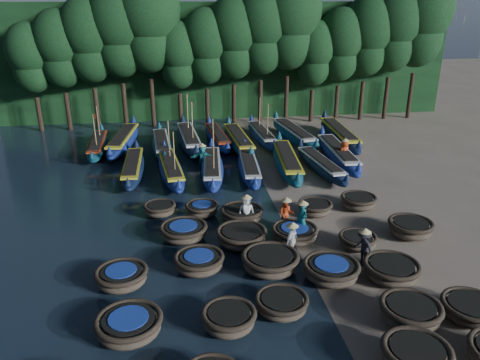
{
  "coord_description": "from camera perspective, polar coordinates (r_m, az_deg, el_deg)",
  "views": [
    {
      "loc": [
        -5.07,
        -19.56,
        10.37
      ],
      "look_at": [
        -1.78,
        3.33,
        1.3
      ],
      "focal_mm": 35.0,
      "sensor_mm": 36.0,
      "label": 1
    }
  ],
  "objects": [
    {
      "name": "ground",
      "position": [
        22.71,
        5.67,
        -5.87
      ],
      "size": [
        120.0,
        120.0,
        0.0
      ],
      "primitive_type": "plane",
      "color": "#7F6E5D",
      "rests_on": "ground"
    },
    {
      "name": "foliage_wall",
      "position": [
        43.69,
        -1.51,
        14.35
      ],
      "size": [
        40.0,
        3.0,
        10.0
      ],
      "primitive_type": "cube",
      "color": "black",
      "rests_on": "ground"
    },
    {
      "name": "coracle_3",
      "position": [
        15.62,
        20.66,
        -19.5
      ],
      "size": [
        2.44,
        2.44,
        0.85
      ],
      "rotation": [
        0.0,
        0.0,
        -0.32
      ],
      "color": "brown",
      "rests_on": "ground"
    },
    {
      "name": "coracle_5",
      "position": [
        16.32,
        -13.36,
        -16.84
      ],
      "size": [
        2.44,
        2.44,
        0.73
      ],
      "rotation": [
        0.0,
        0.0,
        -0.2
      ],
      "color": "brown",
      "rests_on": "ground"
    },
    {
      "name": "coracle_6",
      "position": [
        16.18,
        -1.36,
        -16.55
      ],
      "size": [
        2.02,
        2.02,
        0.73
      ],
      "rotation": [
        0.0,
        0.0,
        -0.19
      ],
      "color": "brown",
      "rests_on": "ground"
    },
    {
      "name": "coracle_7",
      "position": [
        16.98,
        5.1,
        -14.78
      ],
      "size": [
        2.13,
        2.13,
        0.64
      ],
      "rotation": [
        0.0,
        0.0,
        -0.23
      ],
      "color": "brown",
      "rests_on": "ground"
    },
    {
      "name": "coracle_8",
      "position": [
        17.36,
        20.06,
        -14.9
      ],
      "size": [
        2.56,
        2.56,
        0.8
      ],
      "rotation": [
        0.0,
        0.0,
        0.4
      ],
      "color": "brown",
      "rests_on": "ground"
    },
    {
      "name": "coracle_9",
      "position": [
        18.42,
        26.32,
        -13.93
      ],
      "size": [
        2.13,
        2.13,
        0.68
      ],
      "rotation": [
        0.0,
        0.0,
        -0.12
      ],
      "color": "brown",
      "rests_on": "ground"
    },
    {
      "name": "coracle_10",
      "position": [
        18.77,
        -14.22,
        -11.35
      ],
      "size": [
        2.04,
        2.04,
        0.72
      ],
      "rotation": [
        0.0,
        0.0,
        -0.07
      ],
      "color": "brown",
      "rests_on": "ground"
    },
    {
      "name": "coracle_11",
      "position": [
        19.21,
        -5.0,
        -9.89
      ],
      "size": [
        2.41,
        2.41,
        0.72
      ],
      "rotation": [
        0.0,
        0.0,
        -0.32
      ],
      "color": "brown",
      "rests_on": "ground"
    },
    {
      "name": "coracle_12",
      "position": [
        19.11,
        3.71,
        -9.88
      ],
      "size": [
        2.7,
        2.7,
        0.8
      ],
      "rotation": [
        0.0,
        0.0,
        0.27
      ],
      "color": "brown",
      "rests_on": "ground"
    },
    {
      "name": "coracle_13",
      "position": [
        18.92,
        11.05,
        -10.72
      ],
      "size": [
        2.71,
        2.71,
        0.75
      ],
      "rotation": [
        0.0,
        0.0,
        0.36
      ],
      "color": "brown",
      "rests_on": "ground"
    },
    {
      "name": "coracle_14",
      "position": [
        19.53,
        17.97,
        -10.38
      ],
      "size": [
        2.24,
        2.24,
        0.74
      ],
      "rotation": [
        0.0,
        0.0,
        0.01
      ],
      "color": "brown",
      "rests_on": "ground"
    },
    {
      "name": "coracle_15",
      "position": [
        21.58,
        -6.88,
        -6.22
      ],
      "size": [
        2.19,
        2.19,
        0.72
      ],
      "rotation": [
        0.0,
        0.0,
        0.02
      ],
      "color": "brown",
      "rests_on": "ground"
    },
    {
      "name": "coracle_16",
      "position": [
        20.95,
        0.18,
        -6.88
      ],
      "size": [
        2.3,
        2.3,
        0.77
      ],
      "rotation": [
        0.0,
        0.0,
        0.04
      ],
      "color": "brown",
      "rests_on": "ground"
    },
    {
      "name": "coracle_17",
      "position": [
        21.46,
        6.68,
        -6.43
      ],
      "size": [
        2.12,
        2.12,
        0.69
      ],
      "rotation": [
        0.0,
        0.0,
        -0.01
      ],
      "color": "brown",
      "rests_on": "ground"
    },
    {
      "name": "coracle_18",
      "position": [
        21.37,
        14.14,
        -7.19
      ],
      "size": [
        1.7,
        1.7,
        0.65
      ],
      "rotation": [
        0.0,
        0.0,
        0.09
      ],
      "color": "brown",
      "rests_on": "ground"
    },
    {
      "name": "coracle_19",
      "position": [
        23.07,
        20.05,
        -5.48
      ],
      "size": [
        2.34,
        2.34,
        0.77
      ],
      "rotation": [
        0.0,
        0.0,
        -0.25
      ],
      "color": "brown",
      "rests_on": "ground"
    },
    {
      "name": "coracle_20",
      "position": [
        24.03,
        -9.76,
        -3.49
      ],
      "size": [
        1.64,
        1.64,
        0.66
      ],
      "rotation": [
        0.0,
        0.0,
        0.1
      ],
      "color": "brown",
      "rests_on": "ground"
    },
    {
      "name": "coracle_21",
      "position": [
        23.77,
        -4.66,
        -3.52
      ],
      "size": [
        1.72,
        1.72,
        0.66
      ],
      "rotation": [
        0.0,
        0.0,
        -0.1
      ],
      "color": "brown",
      "rests_on": "ground"
    },
    {
      "name": "coracle_22",
      "position": [
        23.04,
        0.21,
        -4.17
      ],
      "size": [
        2.15,
        2.15,
        0.73
      ],
      "rotation": [
        0.0,
        0.0,
        0.1
      ],
      "color": "brown",
      "rests_on": "ground"
    },
    {
      "name": "coracle_23",
      "position": [
        24.08,
        9.11,
        -3.36
      ],
      "size": [
        2.06,
        2.06,
        0.68
      ],
      "rotation": [
        0.0,
        0.0,
        -0.31
      ],
      "color": "brown",
      "rests_on": "ground"
    },
    {
      "name": "coracle_24",
      "position": [
        25.22,
        14.25,
        -2.54
      ],
      "size": [
        2.25,
        2.25,
        0.72
      ],
      "rotation": [
        0.0,
        0.0,
        0.37
      ],
      "color": "brown",
      "rests_on": "ground"
    },
    {
      "name": "long_boat_2",
      "position": [
        29.73,
        -12.91,
        1.48
      ],
      "size": [
        1.34,
        7.57,
        1.33
      ],
      "rotation": [
        0.0,
        0.0,
        -0.0
      ],
      "color": "#0E1935",
      "rests_on": "ground"
    },
    {
      "name": "long_boat_3",
      "position": [
        28.99,
        -8.42,
        1.32
      ],
      "size": [
        2.19,
        7.7,
        3.29
      ],
      "rotation": [
        0.0,
        0.0,
        0.11
      ],
      "color": "navy",
      "rests_on": "ground"
    },
    {
      "name": "long_boat_4",
      "position": [
        28.94,
        -3.41,
        1.5
      ],
      "size": [
        1.96,
        7.84,
        3.34
      ],
      "rotation": [
        0.0,
        0.0,
        -0.08
      ],
      "color": "navy",
      "rests_on": "ground"
    },
    {
      "name": "long_boat_5",
      "position": [
        29.13,
        1.14,
        1.61
      ],
      "size": [
        1.79,
        7.4,
        1.31
      ],
      "rotation": [
        0.0,
        0.0,
        -0.07
      ],
      "color": "navy",
      "rests_on": "ground"
    },
    {
      "name": "long_boat_6",
      "position": [
        30.0,
        5.76,
        2.26
      ],
      "size": [
        2.29,
        8.62,
        1.52
      ],
      "rotation": [
        0.0,
        0.0,
        -0.09
      ],
      "color": "navy",
      "rests_on": "ground"
    },
    {
      "name": "long_boat_7",
      "position": [
        29.91,
        9.82,
        1.81
      ],
      "size": [
        2.1,
        7.31,
        1.29
      ],
      "rotation": [
        0.0,
        0.0,
        0.12
      ],
      "color": "#0E1935",
      "rests_on": "ground"
    },
    {
      "name": "long_boat_8",
      "position": [
        31.98,
        11.82,
        3.13
      ],
      "size": [
        1.88,
        8.65,
        1.52
      ],
      "rotation": [
        0.0,
        0.0,
        -0.04
      ],
      "color": "navy",
      "rests_on": "ground"
    },
    {
      "name": "long_boat_9",
      "position": [
        34.92,
        -16.95,
        4.04
      ],
      "size": [
        1.55,
        7.3,
        3.1
      ],
      "rotation": [
        0.0,
        0.0,
        0.04
      ],
      "color": "navy",
      "rests_on": "ground"
    },
    {
      "name": "long_boat_10",
      "position": [
        35.39,
        -14.04,
        4.71
      ],
      "size": [
        2.51,
        8.55,
        1.52
      ],
      "rotation": [
        0.0,
        0.0,
        -0.12
      ],
      "color": "navy",
      "rests_on": "ground"
    },
    {
      "name": "long_boat_11",
      "position": [
        33.94,
        -9.5,
        4.25
      ],
      "size": [
        1.83,
        7.74,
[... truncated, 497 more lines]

